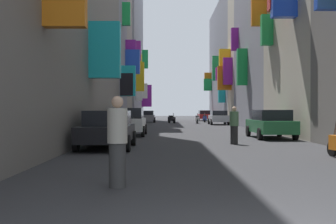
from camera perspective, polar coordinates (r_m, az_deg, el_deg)
name	(u,v)px	position (r m, az deg, el deg)	size (l,w,h in m)	color
ground_plane	(186,128)	(34.09, 2.38, -2.19)	(140.00, 140.00, 0.00)	#2D2D30
building_left_mid_a	(86,47)	(35.12, -10.88, 8.60)	(7.22, 6.56, 13.13)	gray
building_left_mid_b	(98,23)	(41.60, -9.32, 11.73)	(7.31, 5.64, 19.52)	gray
building_left_far	(116,39)	(56.15, -6.95, 9.74)	(7.40, 18.01, 21.42)	gray
building_right_mid_b	(283,23)	(36.84, 15.09, 11.47)	(6.81, 12.41, 17.26)	gray
building_right_mid_c	(260,41)	(44.74, 12.18, 9.22)	(7.40, 4.19, 16.93)	#BCB29E
building_right_far	(240,63)	(55.79, 9.64, 6.47)	(7.22, 18.78, 14.99)	gray
parked_car_silver	(218,117)	(42.71, 6.77, -0.70)	(1.83, 3.91, 1.39)	#B7B7BC
parked_car_white	(128,121)	(24.51, -5.34, -1.25)	(2.01, 3.95, 1.58)	white
parked_car_red	(205,115)	(57.91, 4.93, -0.44)	(1.91, 4.29, 1.40)	#B21E1E
parked_car_black	(107,129)	(16.43, -8.11, -2.21)	(1.97, 4.16, 1.44)	black
parked_car_grey	(147,116)	(50.12, -2.86, -0.56)	(1.97, 4.00, 1.38)	slate
parked_car_green	(271,123)	(22.68, 13.56, -1.49)	(1.91, 4.42, 1.47)	#236638
scooter_black	(172,119)	(46.80, 0.48, -0.95)	(0.84, 1.84, 1.13)	black
scooter_blue	(205,118)	(51.19, 4.94, -0.85)	(0.60, 1.90, 1.13)	#2D4CAD
scooter_white	(197,119)	(46.09, 3.93, -0.97)	(0.46, 1.92, 1.13)	silver
pedestrian_crossing	(117,142)	(8.13, -6.79, -3.98)	(0.42, 0.42, 1.73)	#393939
pedestrian_near_left	(234,126)	(18.42, 8.85, -1.80)	(0.48, 0.48, 1.61)	black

